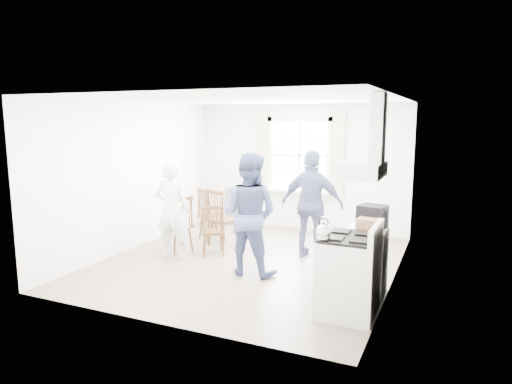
# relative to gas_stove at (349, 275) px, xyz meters

# --- Properties ---
(room_shell) EXTENTS (4.62, 5.12, 2.64)m
(room_shell) POSITION_rel_gas_stove_xyz_m (-1.91, 1.35, 0.82)
(room_shell) COLOR #7C6D5F
(room_shell) RESTS_ON ground
(window_assembly) EXTENTS (1.88, 0.24, 1.70)m
(window_assembly) POSITION_rel_gas_stove_xyz_m (-1.91, 3.80, 0.98)
(window_assembly) COLOR white
(window_assembly) RESTS_ON room_shell
(range_hood) EXTENTS (0.45, 0.76, 0.94)m
(range_hood) POSITION_rel_gas_stove_xyz_m (0.16, -0.00, 1.42)
(range_hood) COLOR white
(range_hood) RESTS_ON room_shell
(shelf_unit) EXTENTS (0.40, 0.30, 0.80)m
(shelf_unit) POSITION_rel_gas_stove_xyz_m (-3.31, 3.68, -0.08)
(shelf_unit) COLOR slate
(shelf_unit) RESTS_ON ground
(gas_stove) EXTENTS (0.68, 0.76, 1.12)m
(gas_stove) POSITION_rel_gas_stove_xyz_m (0.00, 0.00, 0.00)
(gas_stove) COLOR silver
(gas_stove) RESTS_ON ground
(kettle) EXTENTS (0.18, 0.18, 0.25)m
(kettle) POSITION_rel_gas_stove_xyz_m (-0.25, -0.27, 0.55)
(kettle) COLOR silver
(kettle) RESTS_ON gas_stove
(low_cabinet) EXTENTS (0.50, 0.55, 0.90)m
(low_cabinet) POSITION_rel_gas_stove_xyz_m (0.07, 0.70, -0.03)
(low_cabinet) COLOR white
(low_cabinet) RESTS_ON ground
(stereo_stack) EXTENTS (0.39, 0.37, 0.30)m
(stereo_stack) POSITION_rel_gas_stove_xyz_m (0.12, 0.75, 0.57)
(stereo_stack) COLOR black
(stereo_stack) RESTS_ON low_cabinet
(cardboard_box) EXTENTS (0.29, 0.23, 0.17)m
(cardboard_box) POSITION_rel_gas_stove_xyz_m (0.12, 0.49, 0.50)
(cardboard_box) COLOR #996A4A
(cardboard_box) RESTS_ON low_cabinet
(windsor_chair_a) EXTENTS (0.51, 0.51, 0.89)m
(windsor_chair_a) POSITION_rel_gas_stove_xyz_m (-2.59, 1.34, 0.06)
(windsor_chair_a) COLOR #472B16
(windsor_chair_a) RESTS_ON ground
(windsor_chair_b) EXTENTS (0.57, 0.57, 1.06)m
(windsor_chair_b) POSITION_rel_gas_stove_xyz_m (-2.77, 1.87, 0.16)
(windsor_chair_b) COLOR #472B16
(windsor_chair_b) RESTS_ON ground
(windsor_chair_c) EXTENTS (0.55, 0.55, 0.99)m
(windsor_chair_c) POSITION_rel_gas_stove_xyz_m (-3.22, 1.34, 0.12)
(windsor_chair_c) COLOR #472B16
(windsor_chair_c) RESTS_ON ground
(person_left) EXTENTS (0.70, 0.70, 1.63)m
(person_left) POSITION_rel_gas_stove_xyz_m (-3.17, 1.02, 0.33)
(person_left) COLOR white
(person_left) RESTS_ON ground
(person_mid) EXTENTS (0.90, 0.90, 1.82)m
(person_mid) POSITION_rel_gas_stove_xyz_m (-1.69, 0.83, 0.43)
(person_mid) COLOR #44507F
(person_mid) RESTS_ON ground
(person_right) EXTENTS (1.06, 1.06, 1.79)m
(person_right) POSITION_rel_gas_stove_xyz_m (-1.07, 2.00, 0.41)
(person_right) COLOR navy
(person_right) RESTS_ON ground
(potted_plant) EXTENTS (0.25, 0.25, 0.35)m
(potted_plant) POSITION_rel_gas_stove_xyz_m (-1.71, 3.71, 0.54)
(potted_plant) COLOR #367A40
(potted_plant) RESTS_ON window_assembly
(windsor_chair_d) EXTENTS (0.59, 0.59, 1.02)m
(windsor_chair_d) POSITION_rel_gas_stove_xyz_m (-3.20, 2.18, 0.14)
(windsor_chair_d) COLOR #472B16
(windsor_chair_d) RESTS_ON ground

